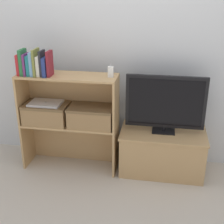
% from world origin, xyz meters
% --- Properties ---
extents(ground_plane, '(16.00, 16.00, 0.00)m').
position_xyz_m(ground_plane, '(0.00, 0.00, 0.00)').
color(ground_plane, '#BCB2A3').
extents(wall_back, '(10.00, 0.05, 2.40)m').
position_xyz_m(wall_back, '(0.00, 0.49, 1.20)').
color(wall_back, silver).
rests_on(wall_back, ground_plane).
extents(tv_stand, '(0.83, 0.47, 0.43)m').
position_xyz_m(tv_stand, '(0.50, 0.23, 0.22)').
color(tv_stand, tan).
rests_on(tv_stand, ground_plane).
extents(tv, '(0.75, 0.14, 0.57)m').
position_xyz_m(tv, '(0.50, 0.23, 0.74)').
color(tv, black).
rests_on(tv, tv_stand).
extents(bookshelf_lower_tier, '(0.95, 0.31, 0.49)m').
position_xyz_m(bookshelf_lower_tier, '(-0.43, 0.22, 0.31)').
color(bookshelf_lower_tier, tan).
rests_on(bookshelf_lower_tier, ground_plane).
extents(bookshelf_upper_tier, '(0.95, 0.31, 0.49)m').
position_xyz_m(bookshelf_upper_tier, '(-0.43, 0.22, 0.80)').
color(bookshelf_upper_tier, tan).
rests_on(bookshelf_upper_tier, bookshelf_lower_tier).
extents(book_crimson, '(0.03, 0.13, 0.19)m').
position_xyz_m(book_crimson, '(-0.86, 0.10, 1.08)').
color(book_crimson, '#B22328').
rests_on(book_crimson, bookshelf_upper_tier).
extents(book_forest, '(0.03, 0.13, 0.24)m').
position_xyz_m(book_forest, '(-0.83, 0.10, 1.10)').
color(book_forest, '#286638').
rests_on(book_forest, bookshelf_upper_tier).
extents(book_plum, '(0.02, 0.13, 0.20)m').
position_xyz_m(book_plum, '(-0.80, 0.10, 1.09)').
color(book_plum, '#6B2D66').
rests_on(book_plum, bookshelf_upper_tier).
extents(book_teal, '(0.03, 0.13, 0.19)m').
position_xyz_m(book_teal, '(-0.77, 0.10, 1.08)').
color(book_teal, '#1E7075').
rests_on(book_teal, bookshelf_upper_tier).
extents(book_skyblue, '(0.03, 0.13, 0.22)m').
position_xyz_m(book_skyblue, '(-0.73, 0.10, 1.10)').
color(book_skyblue, '#709ECC').
rests_on(book_skyblue, bookshelf_upper_tier).
extents(book_olive, '(0.02, 0.16, 0.25)m').
position_xyz_m(book_olive, '(-0.70, 0.10, 1.11)').
color(book_olive, olive).
rests_on(book_olive, bookshelf_upper_tier).
extents(book_ivory, '(0.03, 0.12, 0.18)m').
position_xyz_m(book_ivory, '(-0.67, 0.10, 1.08)').
color(book_ivory, silver).
rests_on(book_ivory, bookshelf_upper_tier).
extents(book_charcoal, '(0.02, 0.13, 0.23)m').
position_xyz_m(book_charcoal, '(-0.64, 0.10, 1.10)').
color(book_charcoal, '#232328').
rests_on(book_charcoal, bookshelf_upper_tier).
extents(book_navy, '(0.03, 0.15, 0.18)m').
position_xyz_m(book_navy, '(-0.61, 0.10, 1.07)').
color(book_navy, navy).
rests_on(book_navy, bookshelf_upper_tier).
extents(book_maroon, '(0.03, 0.13, 0.23)m').
position_xyz_m(book_maroon, '(-0.57, 0.10, 1.10)').
color(book_maroon, maroon).
rests_on(book_maroon, bookshelf_upper_tier).
extents(baby_monitor, '(0.05, 0.03, 0.13)m').
position_xyz_m(baby_monitor, '(-0.01, 0.16, 1.03)').
color(baby_monitor, white).
rests_on(baby_monitor, bookshelf_upper_tier).
extents(storage_basket_left, '(0.44, 0.28, 0.20)m').
position_xyz_m(storage_basket_left, '(-0.66, 0.14, 0.60)').
color(storage_basket_left, '#937047').
rests_on(storage_basket_left, bookshelf_lower_tier).
extents(storage_basket_right, '(0.44, 0.28, 0.20)m').
position_xyz_m(storage_basket_right, '(-0.20, 0.14, 0.60)').
color(storage_basket_right, '#937047').
rests_on(storage_basket_right, bookshelf_lower_tier).
extents(laptop, '(0.31, 0.22, 0.02)m').
position_xyz_m(laptop, '(-0.66, 0.14, 0.70)').
color(laptop, '#BCBCC1').
rests_on(laptop, storage_basket_left).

